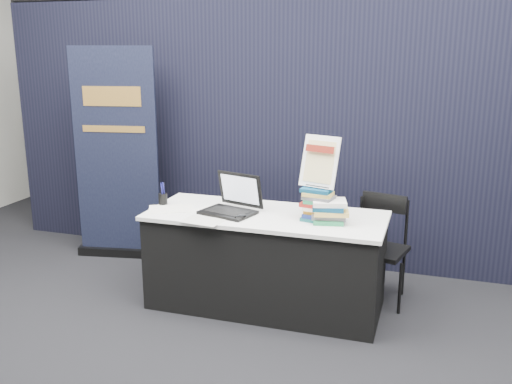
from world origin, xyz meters
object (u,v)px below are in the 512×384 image
at_px(pullup_banner, 117,167).
at_px(stacking_chair, 381,244).
at_px(book_stack_short, 330,211).
at_px(display_table, 266,260).
at_px(info_sign, 320,162).
at_px(book_stack_tall, 318,204).
at_px(laptop, 230,203).

relative_size(pullup_banner, stacking_chair, 2.36).
bearing_deg(pullup_banner, book_stack_short, -27.99).
distance_m(display_table, info_sign, 0.89).
distance_m(info_sign, stacking_chair, 0.92).
height_order(book_stack_tall, pullup_banner, pullup_banner).
height_order(laptop, info_sign, info_sign).
xyz_separation_m(info_sign, pullup_banner, (-2.05, 0.63, -0.29)).
xyz_separation_m(display_table, info_sign, (0.40, -0.01, 0.80)).
bearing_deg(book_stack_tall, info_sign, 90.00).
relative_size(info_sign, pullup_banner, 0.19).
relative_size(book_stack_short, stacking_chair, 0.31).
bearing_deg(display_table, pullup_banner, 159.47).
relative_size(book_stack_tall, pullup_banner, 0.12).
bearing_deg(display_table, info_sign, -1.90).
bearing_deg(book_stack_tall, pullup_banner, 162.13).
relative_size(book_stack_tall, book_stack_short, 0.94).
bearing_deg(info_sign, laptop, -161.02).
xyz_separation_m(book_stack_tall, stacking_chair, (0.43, 0.43, -0.40)).
bearing_deg(pullup_banner, display_table, -30.73).
relative_size(laptop, pullup_banner, 0.23).
bearing_deg(display_table, book_stack_tall, -6.22).
height_order(book_stack_tall, info_sign, info_sign).
bearing_deg(laptop, book_stack_tall, 15.37).
height_order(info_sign, stacking_chair, info_sign).
relative_size(laptop, book_stack_short, 1.75).
relative_size(display_table, info_sign, 4.69).
bearing_deg(stacking_chair, pullup_banner, -171.28).
distance_m(display_table, book_stack_short, 0.68).
distance_m(display_table, book_stack_tall, 0.64).
bearing_deg(stacking_chair, laptop, -144.93).
distance_m(display_table, stacking_chair, 0.92).
bearing_deg(info_sign, display_table, -164.91).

